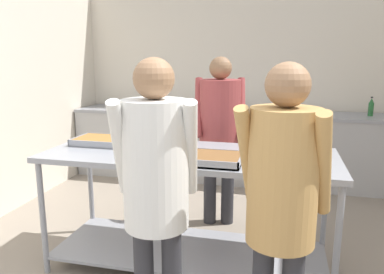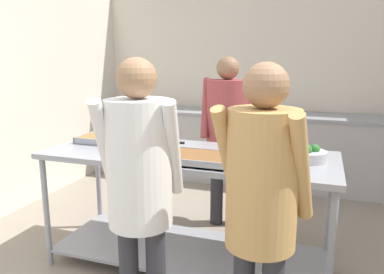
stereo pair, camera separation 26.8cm
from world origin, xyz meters
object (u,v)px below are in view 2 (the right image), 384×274
at_px(guest_serving_left, 262,193).
at_px(broccoli_bowl, 308,155).
at_px(serving_tray_roast, 105,139).
at_px(sauce_pan, 148,144).
at_px(serving_tray_vegetables, 202,159).
at_px(guest_serving_right, 140,176).
at_px(plate_stack, 264,156).
at_px(cook_behind_counter, 227,125).

bearing_deg(guest_serving_left, broccoli_bowl, 79.23).
bearing_deg(serving_tray_roast, sauce_pan, -16.84).
distance_m(sauce_pan, serving_tray_vegetables, 0.53).
distance_m(broccoli_bowl, guest_serving_right, 1.23).
relative_size(broccoli_bowl, guest_serving_left, 0.16).
distance_m(serving_tray_roast, plate_stack, 1.36).
relative_size(serving_tray_roast, broccoli_bowl, 1.57).
bearing_deg(serving_tray_vegetables, broccoli_bowl, 21.80).
height_order(sauce_pan, plate_stack, sauce_pan).
xyz_separation_m(plate_stack, guest_serving_left, (0.11, -0.84, 0.04)).
bearing_deg(cook_behind_counter, broccoli_bowl, -45.39).
bearing_deg(guest_serving_right, serving_tray_vegetables, 77.26).
xyz_separation_m(plate_stack, cook_behind_counter, (-0.48, 0.85, 0.05)).
relative_size(plate_stack, cook_behind_counter, 0.15).
relative_size(serving_tray_roast, plate_stack, 1.72).
bearing_deg(guest_serving_left, plate_stack, 97.47).
bearing_deg(sauce_pan, guest_serving_right, -67.10).
bearing_deg(broccoli_bowl, cook_behind_counter, 134.61).
relative_size(serving_tray_roast, guest_serving_right, 0.25).
bearing_deg(serving_tray_vegetables, guest_serving_left, -52.23).
xyz_separation_m(sauce_pan, guest_serving_right, (0.35, -0.83, 0.03)).
height_order(broccoli_bowl, cook_behind_counter, cook_behind_counter).
bearing_deg(broccoli_bowl, guest_serving_left, -100.77).
height_order(sauce_pan, guest_serving_right, guest_serving_right).
distance_m(sauce_pan, cook_behind_counter, 0.95).
height_order(serving_tray_vegetables, guest_serving_left, guest_serving_left).
xyz_separation_m(serving_tray_roast, guest_serving_left, (1.46, -0.98, 0.04)).
xyz_separation_m(serving_tray_vegetables, cook_behind_counter, (-0.09, 1.04, 0.05)).
xyz_separation_m(serving_tray_vegetables, broccoli_bowl, (0.67, 0.27, 0.02)).
bearing_deg(cook_behind_counter, guest_serving_left, -70.75).
bearing_deg(plate_stack, sauce_pan, -179.76).
height_order(serving_tray_vegetables, cook_behind_counter, cook_behind_counter).
bearing_deg(plate_stack, guest_serving_right, -122.62).
distance_m(broccoli_bowl, guest_serving_left, 0.93).
relative_size(serving_tray_roast, guest_serving_left, 0.26).
xyz_separation_m(serving_tray_roast, plate_stack, (1.35, -0.14, 0.00)).
height_order(sauce_pan, guest_serving_left, guest_serving_left).
height_order(serving_tray_roast, cook_behind_counter, cook_behind_counter).
relative_size(serving_tray_vegetables, broccoli_bowl, 1.82).
relative_size(serving_tray_vegetables, guest_serving_left, 0.29).
distance_m(serving_tray_roast, guest_serving_right, 1.27).
bearing_deg(guest_serving_right, serving_tray_roast, 130.07).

